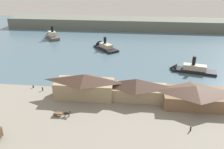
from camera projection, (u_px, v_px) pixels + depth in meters
The scene contains 14 objects.
ground_plane at pixel (92, 87), 88.89m from camera, with size 320.00×320.00×0.00m, color #476070.
quay_promenade at pixel (78, 117), 68.65m from camera, with size 110.00×36.00×1.20m, color gray.
seawall_edge at pixel (90, 90), 85.42m from camera, with size 110.00×0.80×1.00m, color #666159.
ferry_shed_west_terminal at pixel (84, 85), 77.82m from camera, with size 20.39×8.83×8.44m.
ferry_shed_customs_shed at pixel (136, 89), 76.72m from camera, with size 21.40×8.15×7.39m.
ferry_shed_central_terminal at pixel (195, 95), 73.18m from camera, with size 20.79×11.24×6.77m.
horse_cart at pixel (62, 113), 67.93m from camera, with size 5.52×1.32×1.87m.
pedestrian_near_west_shed at pixel (43, 89), 83.10m from camera, with size 0.40×0.40×1.62m.
pedestrian_near_east_shed at pixel (191, 129), 61.55m from camera, with size 0.39×0.39×1.59m.
mooring_post_west at pixel (33, 87), 85.40m from camera, with size 0.44×0.44×0.90m, color black.
ferry_departing_north at pixel (188, 69), 102.56m from camera, with size 21.25×9.51×9.19m.
ferry_moored_west at pixel (103, 47), 135.21m from camera, with size 17.40×18.33×9.74m.
ferry_approaching_east at pixel (52, 36), 156.64m from camera, with size 14.15×16.08×10.55m.
far_headland at pixel (118, 23), 187.25m from camera, with size 180.00×24.00×8.00m, color #60665B.
Camera 1 is at (17.05, -77.92, 40.33)m, focal length 36.08 mm.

